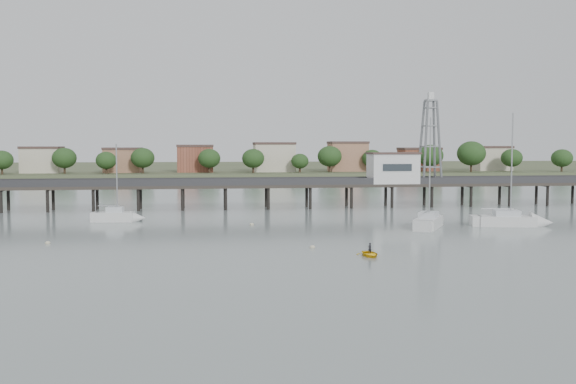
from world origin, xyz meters
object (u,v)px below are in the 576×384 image
lattice_tower (430,142)px  yellow_dinghy (370,256)px  pier (246,186)px  sailboat_d (519,221)px  sailboat_c (431,222)px  sailboat_b (122,217)px

lattice_tower → yellow_dinghy: 53.95m
pier → sailboat_d: size_ratio=9.66×
yellow_dinghy → pier: bearing=99.2°
pier → yellow_dinghy: 48.44m
sailboat_d → yellow_dinghy: bearing=-129.6°
sailboat_d → sailboat_c: size_ratio=1.05×
pier → sailboat_c: bearing=-50.5°
sailboat_b → pier: bearing=45.1°
sailboat_d → sailboat_c: (-11.64, 1.03, 0.00)m
lattice_tower → sailboat_c: bearing=-109.5°
pier → lattice_tower: 32.34m
sailboat_d → pier: bearing=152.7°
pier → sailboat_b: 24.47m
lattice_tower → yellow_dinghy: size_ratio=5.22×
pier → sailboat_d: bearing=-39.5°
lattice_tower → sailboat_c: lattice_tower is taller
sailboat_d → sailboat_c: bearing=-172.8°
pier → sailboat_c: 34.79m
sailboat_b → yellow_dinghy: 41.31m
sailboat_d → lattice_tower: bearing=106.7°
pier → sailboat_b: sailboat_b is taller
sailboat_d → yellow_dinghy: 32.01m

